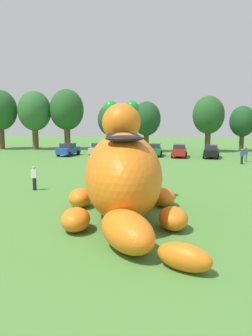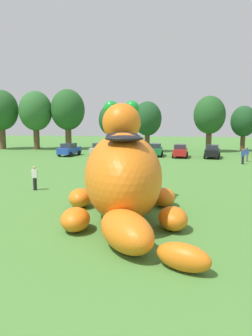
{
  "view_description": "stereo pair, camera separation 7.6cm",
  "coord_description": "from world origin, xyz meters",
  "px_view_note": "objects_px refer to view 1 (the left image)",
  "views": [
    {
      "loc": [
        3.17,
        -17.02,
        4.99
      ],
      "look_at": [
        0.61,
        0.63,
        2.4
      ],
      "focal_mm": 36.15,
      "sensor_mm": 36.0,
      "label": 1
    },
    {
      "loc": [
        3.25,
        -17.01,
        4.99
      ],
      "look_at": [
        0.61,
        0.63,
        2.4
      ],
      "focal_mm": 36.15,
      "sensor_mm": 36.0,
      "label": 2
    }
  ],
  "objects_px": {
    "car_blue": "(68,149)",
    "spectator_mid_field": "(34,178)",
    "spectator_near_inflatable": "(242,157)",
    "spectator_wandering": "(246,155)",
    "car_red": "(179,151)",
    "car_white": "(122,150)",
    "car_black": "(211,151)",
    "spectator_by_cars": "(99,172)",
    "giant_inflatable_creature": "(124,174)",
    "car_green": "(155,150)",
    "car_silver": "(100,149)"
  },
  "relations": [
    {
      "from": "car_red",
      "to": "spectator_mid_field",
      "type": "xyz_separation_m",
      "value": [
        -10.35,
        -22.4,
        -0.01
      ]
    },
    {
      "from": "giant_inflatable_creature",
      "to": "car_silver",
      "type": "xyz_separation_m",
      "value": [
        -7.73,
        28.88,
        -1.36
      ]
    },
    {
      "from": "car_white",
      "to": "car_black",
      "type": "distance_m",
      "value": 11.62
    },
    {
      "from": "car_blue",
      "to": "spectator_wandering",
      "type": "xyz_separation_m",
      "value": [
        22.68,
        -3.32,
        -0.01
      ]
    },
    {
      "from": "car_white",
      "to": "spectator_wandering",
      "type": "height_order",
      "value": "car_white"
    },
    {
      "from": "car_green",
      "to": "car_black",
      "type": "distance_m",
      "value": 7.45
    },
    {
      "from": "car_blue",
      "to": "spectator_near_inflatable",
      "type": "height_order",
      "value": "car_blue"
    },
    {
      "from": "giant_inflatable_creature",
      "to": "spectator_near_inflatable",
      "type": "xyz_separation_m",
      "value": [
        9.93,
        22.1,
        -1.37
      ]
    },
    {
      "from": "spectator_by_cars",
      "to": "car_red",
      "type": "bearing_deg",
      "value": 71.35
    },
    {
      "from": "car_black",
      "to": "spectator_mid_field",
      "type": "bearing_deg",
      "value": -122.99
    },
    {
      "from": "car_red",
      "to": "spectator_wandering",
      "type": "distance_m",
      "value": 8.5
    },
    {
      "from": "giant_inflatable_creature",
      "to": "spectator_wandering",
      "type": "height_order",
      "value": "giant_inflatable_creature"
    },
    {
      "from": "car_blue",
      "to": "spectator_mid_field",
      "type": "bearing_deg",
      "value": -78.12
    },
    {
      "from": "car_black",
      "to": "spectator_by_cars",
      "type": "xyz_separation_m",
      "value": [
        -10.52,
        -18.94,
        -0.01
      ]
    },
    {
      "from": "car_blue",
      "to": "car_black",
      "type": "bearing_deg",
      "value": 0.33
    },
    {
      "from": "spectator_near_inflatable",
      "to": "spectator_wandering",
      "type": "bearing_deg",
      "value": 69.12
    },
    {
      "from": "car_black",
      "to": "spectator_mid_field",
      "type": "xyz_separation_m",
      "value": [
        -14.41,
        -22.21,
        -0.01
      ]
    },
    {
      "from": "car_silver",
      "to": "car_white",
      "type": "bearing_deg",
      "value": -13.69
    },
    {
      "from": "car_silver",
      "to": "spectator_by_cars",
      "type": "height_order",
      "value": "car_silver"
    },
    {
      "from": "spectator_near_inflatable",
      "to": "spectator_wandering",
      "type": "relative_size",
      "value": 1.0
    },
    {
      "from": "giant_inflatable_creature",
      "to": "car_red",
      "type": "bearing_deg",
      "value": 83.64
    },
    {
      "from": "car_white",
      "to": "spectator_by_cars",
      "type": "bearing_deg",
      "value": -86.71
    },
    {
      "from": "spectator_wandering",
      "to": "spectator_near_inflatable",
      "type": "bearing_deg",
      "value": -110.88
    },
    {
      "from": "car_green",
      "to": "car_black",
      "type": "height_order",
      "value": "same"
    },
    {
      "from": "car_silver",
      "to": "car_black",
      "type": "height_order",
      "value": "same"
    },
    {
      "from": "giant_inflatable_creature",
      "to": "car_green",
      "type": "distance_m",
      "value": 29.01
    },
    {
      "from": "car_silver",
      "to": "spectator_near_inflatable",
      "type": "relative_size",
      "value": 2.54
    },
    {
      "from": "spectator_mid_field",
      "to": "car_white",
      "type": "bearing_deg",
      "value": 82.91
    },
    {
      "from": "giant_inflatable_creature",
      "to": "car_green",
      "type": "relative_size",
      "value": 2.76
    },
    {
      "from": "car_red",
      "to": "spectator_near_inflatable",
      "type": "height_order",
      "value": "car_red"
    },
    {
      "from": "giant_inflatable_creature",
      "to": "car_white",
      "type": "xyz_separation_m",
      "value": [
        -4.43,
        28.08,
        -1.36
      ]
    },
    {
      "from": "giant_inflatable_creature",
      "to": "car_black",
      "type": "xyz_separation_m",
      "value": [
        7.19,
        27.83,
        -1.36
      ]
    },
    {
      "from": "spectator_mid_field",
      "to": "spectator_by_cars",
      "type": "bearing_deg",
      "value": 40.04
    },
    {
      "from": "spectator_mid_field",
      "to": "spectator_by_cars",
      "type": "relative_size",
      "value": 1.0
    },
    {
      "from": "giant_inflatable_creature",
      "to": "car_black",
      "type": "distance_m",
      "value": 28.78
    },
    {
      "from": "spectator_wandering",
      "to": "car_red",
      "type": "bearing_deg",
      "value": 154.76
    },
    {
      "from": "car_green",
      "to": "car_white",
      "type": "bearing_deg",
      "value": -168.02
    },
    {
      "from": "car_blue",
      "to": "spectator_wandering",
      "type": "relative_size",
      "value": 2.53
    },
    {
      "from": "car_red",
      "to": "giant_inflatable_creature",
      "type": "bearing_deg",
      "value": -96.36
    },
    {
      "from": "car_red",
      "to": "car_silver",
      "type": "bearing_deg",
      "value": 175.5
    },
    {
      "from": "car_blue",
      "to": "spectator_by_cars",
      "type": "bearing_deg",
      "value": -65.6
    },
    {
      "from": "car_silver",
      "to": "spectator_mid_field",
      "type": "distance_m",
      "value": 23.26
    },
    {
      "from": "car_white",
      "to": "giant_inflatable_creature",
      "type": "bearing_deg",
      "value": -81.03
    },
    {
      "from": "car_red",
      "to": "spectator_by_cars",
      "type": "distance_m",
      "value": 20.19
    },
    {
      "from": "car_blue",
      "to": "giant_inflatable_creature",
      "type": "bearing_deg",
      "value": -66.82
    },
    {
      "from": "car_white",
      "to": "spectator_mid_field",
      "type": "height_order",
      "value": "car_white"
    },
    {
      "from": "giant_inflatable_creature",
      "to": "spectator_wandering",
      "type": "relative_size",
      "value": 6.63
    },
    {
      "from": "car_black",
      "to": "car_white",
      "type": "bearing_deg",
      "value": 178.8
    },
    {
      "from": "car_red",
      "to": "car_black",
      "type": "bearing_deg",
      "value": -2.72
    },
    {
      "from": "spectator_near_inflatable",
      "to": "spectator_wandering",
      "type": "distance_m",
      "value": 2.46
    }
  ]
}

